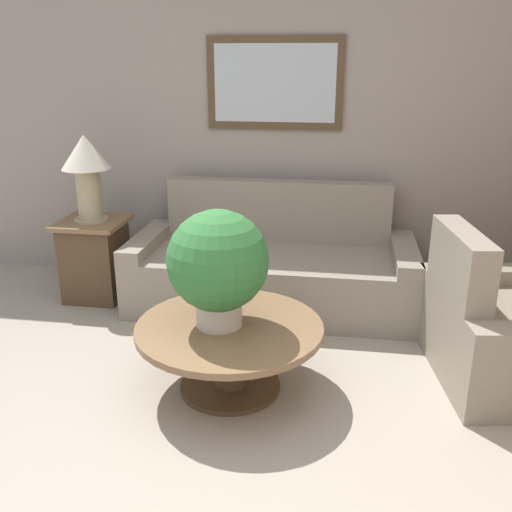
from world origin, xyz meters
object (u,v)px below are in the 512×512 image
(armchair, at_px, (508,332))
(potted_plant_on_table, at_px, (218,264))
(couch_main, at_px, (272,269))
(table_lamp, at_px, (86,165))
(side_table, at_px, (95,258))
(coffee_table, at_px, (230,342))

(armchair, relative_size, potted_plant_on_table, 1.78)
(couch_main, xyz_separation_m, table_lamp, (-1.43, -0.09, 0.79))
(armchair, bearing_deg, side_table, 67.34)
(couch_main, relative_size, side_table, 3.35)
(couch_main, bearing_deg, coffee_table, -93.83)
(coffee_table, bearing_deg, potted_plant_on_table, -174.80)
(side_table, bearing_deg, armchair, -14.30)
(armchair, height_order, coffee_table, armchair)
(coffee_table, xyz_separation_m, side_table, (-1.34, 1.18, 0.03))
(armchair, height_order, side_table, armchair)
(coffee_table, distance_m, table_lamp, 1.95)
(coffee_table, xyz_separation_m, potted_plant_on_table, (-0.06, -0.01, 0.48))
(side_table, height_order, table_lamp, table_lamp)
(couch_main, height_order, armchair, same)
(armchair, distance_m, side_table, 3.07)
(table_lamp, bearing_deg, potted_plant_on_table, -42.67)
(armchair, xyz_separation_m, coffee_table, (-1.63, -0.42, 0.01))
(coffee_table, distance_m, side_table, 1.78)
(armchair, distance_m, coffee_table, 1.69)
(side_table, height_order, potted_plant_on_table, potted_plant_on_table)
(couch_main, xyz_separation_m, potted_plant_on_table, (-0.14, -1.28, 0.49))
(couch_main, xyz_separation_m, coffee_table, (-0.09, -1.27, 0.01))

